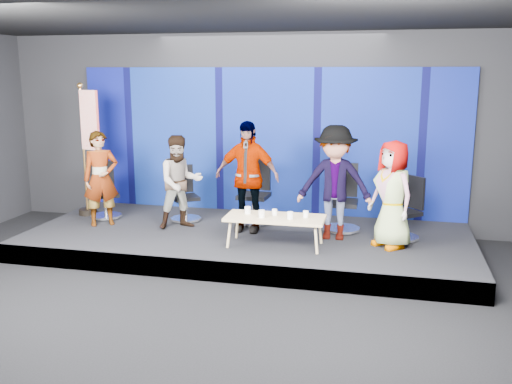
% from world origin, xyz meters
% --- Properties ---
extents(ground, '(10.00, 10.00, 0.00)m').
position_xyz_m(ground, '(0.00, 0.00, 0.00)').
color(ground, black).
rests_on(ground, ground).
extents(room_walls, '(10.02, 8.02, 3.51)m').
position_xyz_m(room_walls, '(0.00, 0.00, 2.43)').
color(room_walls, black).
rests_on(room_walls, ground).
extents(riser, '(7.00, 3.00, 0.30)m').
position_xyz_m(riser, '(0.00, 2.50, 0.15)').
color(riser, black).
rests_on(riser, ground).
extents(backdrop, '(7.00, 0.08, 2.60)m').
position_xyz_m(backdrop, '(0.00, 3.95, 1.60)').
color(backdrop, '#070959').
rests_on(backdrop, riser).
extents(chair_a, '(0.77, 0.77, 0.97)m').
position_xyz_m(chair_a, '(-2.68, 2.84, 0.62)').
color(chair_a, silver).
rests_on(chair_a, riser).
extents(panelist_a, '(0.69, 0.64, 1.58)m').
position_xyz_m(panelist_a, '(-2.49, 2.39, 1.09)').
color(panelist_a, black).
rests_on(panelist_a, riser).
extents(chair_b, '(0.74, 0.74, 0.94)m').
position_xyz_m(chair_b, '(-1.25, 2.99, 0.61)').
color(chair_b, silver).
rests_on(chair_b, riser).
extents(panelist_b, '(0.94, 0.90, 1.53)m').
position_xyz_m(panelist_b, '(-1.14, 2.51, 1.06)').
color(panelist_b, black).
rests_on(panelist_b, riser).
extents(chair_c, '(0.64, 0.64, 1.10)m').
position_xyz_m(chair_c, '(-0.04, 3.12, 0.66)').
color(chair_c, silver).
rests_on(chair_c, riser).
extents(panelist_c, '(1.06, 0.47, 1.78)m').
position_xyz_m(panelist_c, '(-0.04, 2.61, 1.19)').
color(panelist_c, black).
rests_on(panelist_c, riser).
extents(chair_d, '(0.61, 0.61, 1.08)m').
position_xyz_m(chair_d, '(1.45, 2.98, 0.65)').
color(chair_d, silver).
rests_on(chair_d, riser).
extents(panelist_d, '(1.14, 0.66, 1.75)m').
position_xyz_m(panelist_d, '(1.37, 2.48, 1.17)').
color(panelist_d, black).
rests_on(panelist_d, riser).
extents(chair_e, '(0.77, 0.77, 0.97)m').
position_xyz_m(chair_e, '(2.43, 2.70, 0.62)').
color(chair_e, silver).
rests_on(chair_e, riser).
extents(panelist_e, '(0.89, 0.90, 1.57)m').
position_xyz_m(panelist_e, '(2.22, 2.25, 1.09)').
color(panelist_e, black).
rests_on(panelist_e, riser).
extents(coffee_table, '(1.46, 0.64, 0.45)m').
position_xyz_m(coffee_table, '(0.57, 1.89, 0.71)').
color(coffee_table, tan).
rests_on(coffee_table, riser).
extents(mug_a, '(0.09, 0.09, 0.11)m').
position_xyz_m(mug_a, '(0.14, 1.96, 0.80)').
color(mug_a, white).
rests_on(mug_a, coffee_table).
extents(mug_b, '(0.09, 0.09, 0.11)m').
position_xyz_m(mug_b, '(0.39, 1.79, 0.80)').
color(mug_b, white).
rests_on(mug_b, coffee_table).
extents(mug_c, '(0.08, 0.08, 0.09)m').
position_xyz_m(mug_c, '(0.55, 1.96, 0.79)').
color(mug_c, white).
rests_on(mug_c, coffee_table).
extents(mug_d, '(0.09, 0.09, 0.10)m').
position_xyz_m(mug_d, '(0.81, 1.81, 0.80)').
color(mug_d, white).
rests_on(mug_d, coffee_table).
extents(mug_e, '(0.08, 0.08, 0.10)m').
position_xyz_m(mug_e, '(1.01, 1.95, 0.79)').
color(mug_e, white).
rests_on(mug_e, coffee_table).
extents(flag_stand, '(0.53, 0.31, 2.34)m').
position_xyz_m(flag_stand, '(-2.98, 2.91, 1.54)').
color(flag_stand, black).
rests_on(flag_stand, riser).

